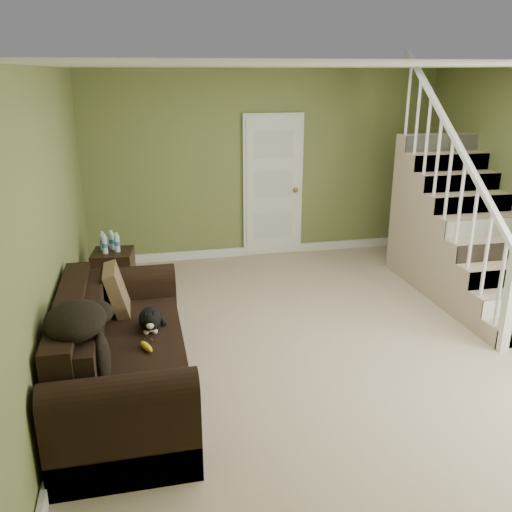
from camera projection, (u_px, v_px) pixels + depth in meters
name	position (u px, v px, depth m)	size (l,w,h in m)	color
floor	(327.00, 337.00, 5.49)	(5.00, 5.50, 0.01)	tan
ceiling	(340.00, 66.00, 4.65)	(5.00, 5.50, 0.01)	white
wall_back	(266.00, 166.00, 7.61)	(5.00, 0.04, 2.60)	olive
wall_left	(53.00, 229.00, 4.56)	(0.04, 5.50, 2.60)	olive
baseboard_back	(266.00, 250.00, 7.98)	(5.00, 0.04, 0.12)	white
baseboard_left	(72.00, 358.00, 4.97)	(0.04, 5.50, 0.12)	white
door	(273.00, 187.00, 7.69)	(0.86, 0.12, 2.02)	white
staircase	(458.00, 238.00, 6.58)	(1.00, 2.51, 2.82)	tan
sofa	(119.00, 359.00, 4.40)	(0.98, 2.27, 0.90)	black
side_table	(114.00, 272.00, 6.45)	(0.51, 0.51, 0.78)	black
cat	(150.00, 320.00, 4.55)	(0.23, 0.49, 0.24)	black
banana	(146.00, 347.00, 4.24)	(0.05, 0.19, 0.05)	yellow
throw_pillow	(117.00, 291.00, 4.89)	(0.11, 0.44, 0.44)	#47311C
throw_blanket	(75.00, 320.00, 3.73)	(0.41, 0.54, 0.23)	black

